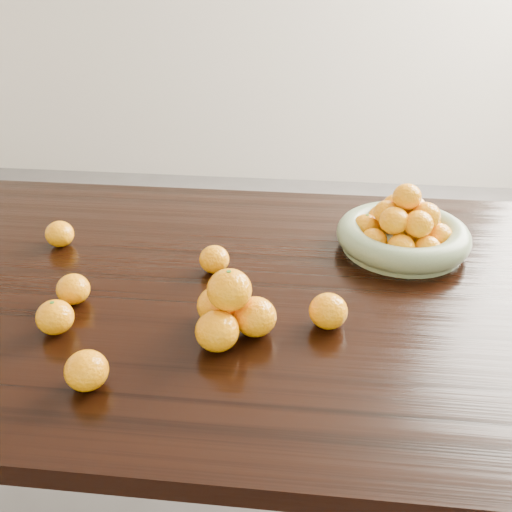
# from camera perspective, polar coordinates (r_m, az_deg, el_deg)

# --- Properties ---
(dining_table) EXTENTS (2.00, 1.00, 0.75)m
(dining_table) POSITION_cam_1_polar(r_m,az_deg,el_deg) (1.24, -0.30, -6.40)
(dining_table) COLOR black
(dining_table) RESTS_ON ground
(fruit_bowl) EXTENTS (0.30, 0.30, 0.16)m
(fruit_bowl) POSITION_cam_1_polar(r_m,az_deg,el_deg) (1.35, 14.50, 2.35)
(fruit_bowl) COLOR gray
(fruit_bowl) RESTS_ON dining_table
(orange_pyramid) EXTENTS (0.15, 0.15, 0.13)m
(orange_pyramid) POSITION_cam_1_polar(r_m,az_deg,el_deg) (1.02, -2.63, -5.44)
(orange_pyramid) COLOR #FB9B07
(orange_pyramid) RESTS_ON dining_table
(loose_orange_0) EXTENTS (0.07, 0.07, 0.06)m
(loose_orange_0) POSITION_cam_1_polar(r_m,az_deg,el_deg) (1.10, -19.46, -5.78)
(loose_orange_0) COLOR #FB9B07
(loose_orange_0) RESTS_ON dining_table
(loose_orange_1) EXTENTS (0.07, 0.07, 0.06)m
(loose_orange_1) POSITION_cam_1_polar(r_m,az_deg,el_deg) (0.96, -16.59, -10.91)
(loose_orange_1) COLOR #FB9B07
(loose_orange_1) RESTS_ON dining_table
(loose_orange_2) EXTENTS (0.07, 0.07, 0.07)m
(loose_orange_2) POSITION_cam_1_polar(r_m,az_deg,el_deg) (1.06, 7.24, -5.48)
(loose_orange_2) COLOR #FB9B07
(loose_orange_2) RESTS_ON dining_table
(loose_orange_3) EXTENTS (0.07, 0.07, 0.06)m
(loose_orange_3) POSITION_cam_1_polar(r_m,az_deg,el_deg) (1.40, -19.04, 2.10)
(loose_orange_3) COLOR #FB9B07
(loose_orange_3) RESTS_ON dining_table
(loose_orange_4) EXTENTS (0.06, 0.06, 0.06)m
(loose_orange_4) POSITION_cam_1_polar(r_m,az_deg,el_deg) (1.17, -17.81, -3.17)
(loose_orange_4) COLOR #FB9B07
(loose_orange_4) RESTS_ON dining_table
(loose_orange_5) EXTENTS (0.06, 0.06, 0.06)m
(loose_orange_5) POSITION_cam_1_polar(r_m,az_deg,el_deg) (1.22, -4.19, -0.33)
(loose_orange_5) COLOR #FB9B07
(loose_orange_5) RESTS_ON dining_table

